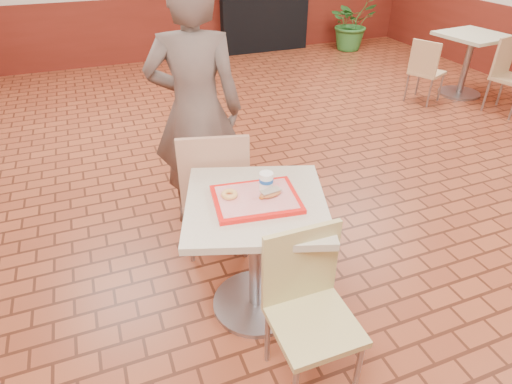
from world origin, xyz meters
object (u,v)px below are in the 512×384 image
object	(u,v)px
ring_donut	(229,194)
potted_plant	(352,22)
customer	(196,111)
chair_second_front	(509,71)
chair_main_back	(215,187)
paper_cup	(266,181)
chair_main_front	(308,303)
chair_second_left	(425,68)
second_table	(469,55)
main_table	(256,239)
serving_tray	(256,199)
long_john_donut	(270,193)

from	to	relation	value
ring_donut	potted_plant	size ratio (longest dim) A/B	0.10
customer	chair_second_front	world-z (taller)	customer
chair_main_back	paper_cup	distance (m)	0.67
chair_main_front	chair_second_left	distance (m)	4.44
ring_donut	potted_plant	world-z (taller)	potted_plant
second_table	main_table	bearing A→B (deg)	-147.56
chair_main_front	potted_plant	world-z (taller)	potted_plant
chair_main_front	serving_tray	xyz separation A→B (m)	(-0.08, 0.51, 0.33)
long_john_donut	potted_plant	size ratio (longest dim) A/B	0.14
customer	ring_donut	bearing A→B (deg)	102.35
chair_second_left	potted_plant	xyz separation A→B (m)	(0.55, 2.65, 0.02)
main_table	second_table	world-z (taller)	second_table
chair_main_back	chair_second_left	size ratio (longest dim) A/B	1.21
serving_tray	second_table	bearing A→B (deg)	32.44
serving_tray	ring_donut	xyz separation A→B (m)	(-0.13, 0.06, 0.03)
paper_cup	second_table	world-z (taller)	paper_cup
chair_main_front	serving_tray	world-z (taller)	chair_main_front
ring_donut	chair_second_front	bearing A→B (deg)	24.05
long_john_donut	paper_cup	distance (m)	0.09
chair_main_back	serving_tray	distance (m)	0.68
chair_main_back	ring_donut	xyz separation A→B (m)	(-0.07, -0.56, 0.30)
main_table	chair_main_back	xyz separation A→B (m)	(-0.06, 0.62, 0.01)
chair_main_back	second_table	world-z (taller)	chair_main_back
chair_main_back	long_john_donut	xyz separation A→B (m)	(0.14, -0.64, 0.30)
chair_main_back	potted_plant	bearing A→B (deg)	-116.65
chair_main_back	second_table	distance (m)	4.54
chair_main_front	chair_second_front	size ratio (longest dim) A/B	0.98
customer	potted_plant	bearing A→B (deg)	-116.71
main_table	chair_main_front	xyz separation A→B (m)	(0.08, -0.51, -0.05)
serving_tray	second_table	xyz separation A→B (m)	(4.04, 2.57, -0.27)
chair_main_front	long_john_donut	bearing A→B (deg)	91.65
serving_tray	long_john_donut	distance (m)	0.08
chair_main_back	potted_plant	world-z (taller)	chair_main_back
main_table	second_table	xyz separation A→B (m)	(4.04, 2.57, 0.01)
chair_second_front	potted_plant	world-z (taller)	potted_plant
main_table	chair_main_back	world-z (taller)	chair_main_back
customer	second_table	size ratio (longest dim) A/B	2.29
second_table	ring_donut	bearing A→B (deg)	-148.94
chair_main_front	paper_cup	bearing A→B (deg)	90.37
serving_tray	ring_donut	distance (m)	0.15
serving_tray	ring_donut	bearing A→B (deg)	157.45
main_table	ring_donut	distance (m)	0.34
customer	second_table	bearing A→B (deg)	-142.88
main_table	chair_second_front	world-z (taller)	chair_second_front
chair_second_front	chair_main_back	bearing A→B (deg)	-176.81
main_table	long_john_donut	distance (m)	0.32
paper_cup	chair_second_front	xyz separation A→B (m)	(3.98, 1.87, -0.38)
main_table	chair_second_front	size ratio (longest dim) A/B	0.90
long_john_donut	chair_second_left	xyz separation A→B (m)	(3.25, 2.55, -0.40)
ring_donut	chair_second_left	world-z (taller)	ring_donut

